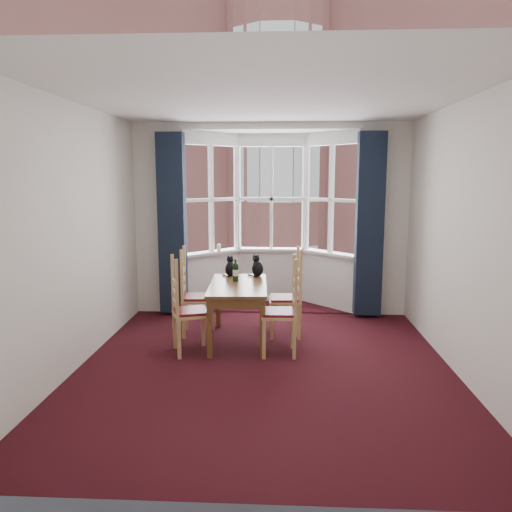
# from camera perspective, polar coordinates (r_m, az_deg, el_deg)

# --- Properties ---
(floor) EXTENTS (4.50, 4.50, 0.00)m
(floor) POSITION_cam_1_polar(r_m,az_deg,el_deg) (5.47, 0.97, -12.70)
(floor) COLOR black
(floor) RESTS_ON ground
(ceiling) EXTENTS (4.50, 4.50, 0.00)m
(ceiling) POSITION_cam_1_polar(r_m,az_deg,el_deg) (5.14, 1.06, 17.68)
(ceiling) COLOR white
(ceiling) RESTS_ON floor
(wall_left) EXTENTS (0.00, 4.50, 4.50)m
(wall_left) POSITION_cam_1_polar(r_m,az_deg,el_deg) (5.56, -20.06, 2.02)
(wall_left) COLOR silver
(wall_left) RESTS_ON floor
(wall_right) EXTENTS (0.00, 4.50, 4.50)m
(wall_right) POSITION_cam_1_polar(r_m,az_deg,el_deg) (5.44, 22.60, 1.72)
(wall_right) COLOR silver
(wall_right) RESTS_ON floor
(wall_near) EXTENTS (4.00, 0.00, 4.00)m
(wall_near) POSITION_cam_1_polar(r_m,az_deg,el_deg) (2.91, -0.55, -3.44)
(wall_near) COLOR silver
(wall_near) RESTS_ON floor
(wall_back_pier_left) EXTENTS (0.70, 0.12, 2.80)m
(wall_back_pier_left) POSITION_cam_1_polar(r_m,az_deg,el_deg) (7.58, -10.97, 4.13)
(wall_back_pier_left) COLOR silver
(wall_back_pier_left) RESTS_ON floor
(wall_back_pier_right) EXTENTS (0.70, 0.12, 2.80)m
(wall_back_pier_right) POSITION_cam_1_polar(r_m,az_deg,el_deg) (7.50, 14.35, 3.97)
(wall_back_pier_right) COLOR silver
(wall_back_pier_right) RESTS_ON floor
(bay_window) EXTENTS (2.76, 0.94, 2.80)m
(bay_window) POSITION_cam_1_polar(r_m,az_deg,el_deg) (7.86, 1.72, 4.47)
(bay_window) COLOR white
(bay_window) RESTS_ON floor
(curtain_left) EXTENTS (0.38, 0.22, 2.60)m
(curtain_left) POSITION_cam_1_polar(r_m,az_deg,el_deg) (7.36, -9.56, 3.64)
(curtain_left) COLOR #162032
(curtain_left) RESTS_ON floor
(curtain_right) EXTENTS (0.38, 0.22, 2.60)m
(curtain_right) POSITION_cam_1_polar(r_m,az_deg,el_deg) (7.29, 12.84, 3.49)
(curtain_right) COLOR #162032
(curtain_right) RESTS_ON floor
(dining_table) EXTENTS (0.75, 1.33, 0.72)m
(dining_table) POSITION_cam_1_polar(r_m,az_deg,el_deg) (6.16, -2.06, -4.11)
(dining_table) COLOR brown
(dining_table) RESTS_ON floor
(chair_left_near) EXTENTS (0.52, 0.53, 0.92)m
(chair_left_near) POSITION_cam_1_polar(r_m,az_deg,el_deg) (5.83, -8.32, -6.52)
(chair_left_near) COLOR tan
(chair_left_near) RESTS_ON floor
(chair_left_far) EXTENTS (0.44, 0.46, 0.92)m
(chair_left_far) POSITION_cam_1_polar(r_m,az_deg,el_deg) (6.51, -7.48, -4.85)
(chair_left_far) COLOR tan
(chair_left_far) RESTS_ON floor
(chair_right_near) EXTENTS (0.41, 0.43, 0.92)m
(chair_right_near) POSITION_cam_1_polar(r_m,az_deg,el_deg) (5.76, 3.55, -6.63)
(chair_right_near) COLOR tan
(chair_right_near) RESTS_ON floor
(chair_right_far) EXTENTS (0.42, 0.44, 0.92)m
(chair_right_far) POSITION_cam_1_polar(r_m,az_deg,el_deg) (6.42, 4.12, -5.00)
(chair_right_far) COLOR tan
(chair_right_far) RESTS_ON floor
(cat_left) EXTENTS (0.18, 0.22, 0.28)m
(cat_left) POSITION_cam_1_polar(r_m,az_deg,el_deg) (6.63, -2.93, -1.38)
(cat_left) COLOR black
(cat_left) RESTS_ON dining_table
(cat_right) EXTENTS (0.21, 0.25, 0.30)m
(cat_right) POSITION_cam_1_polar(r_m,az_deg,el_deg) (6.61, 0.16, -1.34)
(cat_right) COLOR black
(cat_right) RESTS_ON dining_table
(wine_bottle) EXTENTS (0.07, 0.07, 0.29)m
(wine_bottle) POSITION_cam_1_polar(r_m,az_deg,el_deg) (6.28, -2.34, -1.75)
(wine_bottle) COLOR black
(wine_bottle) RESTS_ON dining_table
(candle_tall) EXTENTS (0.06, 0.06, 0.12)m
(candle_tall) POSITION_cam_1_polar(r_m,az_deg,el_deg) (7.82, -4.27, 0.95)
(candle_tall) COLOR white
(candle_tall) RESTS_ON bay_window
(street) EXTENTS (80.00, 80.00, 0.00)m
(street) POSITION_cam_1_polar(r_m,az_deg,el_deg) (38.19, 2.68, -3.09)
(street) COLOR #333335
(street) RESTS_ON ground
(tenement_building) EXTENTS (18.40, 7.80, 15.20)m
(tenement_building) POSITION_cam_1_polar(r_m,az_deg,el_deg) (19.10, 2.50, 7.75)
(tenement_building) COLOR #8E5049
(tenement_building) RESTS_ON street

